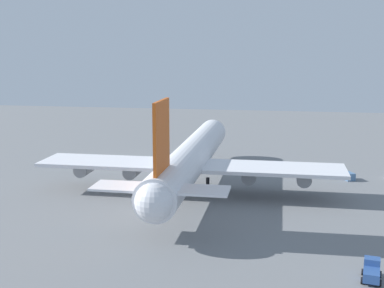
% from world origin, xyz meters
% --- Properties ---
extents(ground_plane, '(278.66, 278.66, 0.00)m').
position_xyz_m(ground_plane, '(0.00, 0.00, 0.00)').
color(ground_plane, slate).
extents(cargo_airplane, '(69.67, 60.61, 21.00)m').
position_xyz_m(cargo_airplane, '(-0.23, 0.00, 6.63)').
color(cargo_airplane, silver).
rests_on(cargo_airplane, ground_plane).
extents(catering_truck, '(4.54, 2.98, 2.42)m').
position_xyz_m(catering_truck, '(-37.76, -29.49, 1.16)').
color(catering_truck, '#2D5193').
rests_on(catering_truck, ground_plane).
extents(cargo_container_fore, '(3.51, 2.93, 1.65)m').
position_xyz_m(cargo_container_fore, '(13.34, -32.73, 0.82)').
color(cargo_container_fore, '#4C729E').
rests_on(cargo_container_fore, ground_plane).
extents(safety_cone_nose, '(0.45, 0.45, 0.64)m').
position_xyz_m(safety_cone_nose, '(31.35, 2.60, 0.32)').
color(safety_cone_nose, orange).
rests_on(safety_cone_nose, ground_plane).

